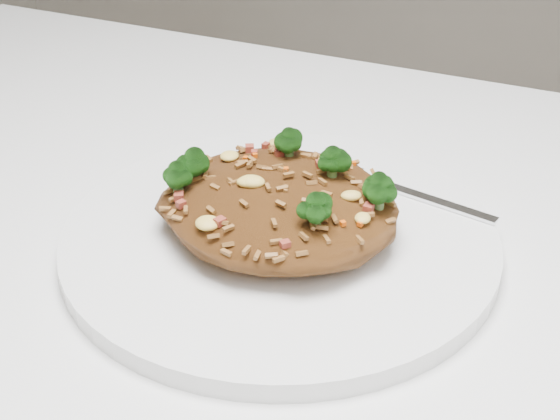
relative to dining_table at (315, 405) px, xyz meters
The scene contains 4 objects.
dining_table is the anchor object (origin of this frame).
plate 0.12m from the dining_table, 135.02° to the left, with size 0.30×0.30×0.01m, color white.
fried_rice 0.15m from the dining_table, 134.63° to the left, with size 0.16×0.15×0.06m.
fork 0.17m from the dining_table, 83.28° to the left, with size 0.16×0.05×0.00m.
Camera 1 is at (0.14, -0.36, 1.06)m, focal length 50.00 mm.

